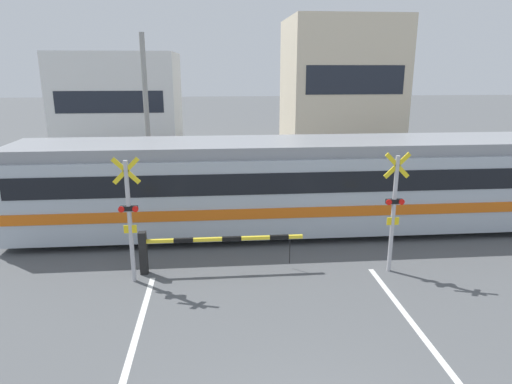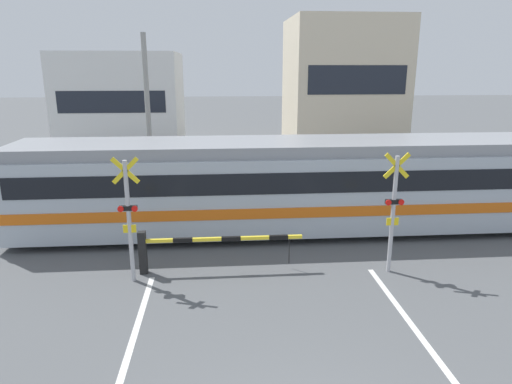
{
  "view_description": "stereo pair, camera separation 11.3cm",
  "coord_description": "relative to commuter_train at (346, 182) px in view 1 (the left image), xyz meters",
  "views": [
    {
      "loc": [
        -1.21,
        -4.53,
        5.35
      ],
      "look_at": [
        0.0,
        8.94,
        1.6
      ],
      "focal_mm": 32.0,
      "sensor_mm": 36.0,
      "label": 1
    },
    {
      "loc": [
        -1.1,
        -4.54,
        5.35
      ],
      "look_at": [
        0.0,
        8.94,
        1.6
      ],
      "focal_mm": 32.0,
      "sensor_mm": 36.0,
      "label": 2
    }
  ],
  "objects": [
    {
      "name": "building_left_of_street",
      "position": [
        -10.2,
        15.65,
        1.45
      ],
      "size": [
        7.18,
        6.71,
        6.15
      ],
      "color": "white",
      "rests_on": "ground_plane"
    },
    {
      "name": "crossing_barrier_near",
      "position": [
        -5.11,
        -3.02,
        -0.88
      ],
      "size": [
        4.35,
        0.2,
        1.17
      ],
      "color": "black",
      "rests_on": "ground_plane"
    },
    {
      "name": "rail_track_near",
      "position": [
        -3.08,
        -0.72,
        -1.59
      ],
      "size": [
        50.0,
        0.1,
        0.08
      ],
      "color": "#6B6051",
      "rests_on": "ground_plane"
    },
    {
      "name": "utility_pole_streetside",
      "position": [
        -7.21,
        5.69,
        1.72
      ],
      "size": [
        0.22,
        0.22,
        6.69
      ],
      "color": "gray",
      "rests_on": "ground_plane"
    },
    {
      "name": "commuter_train",
      "position": [
        0.0,
        0.0,
        0.0
      ],
      "size": [
        21.57,
        3.05,
        3.03
      ],
      "color": "#ADB7C1",
      "rests_on": "ground_plane"
    },
    {
      "name": "building_right_of_street",
      "position": [
        3.92,
        15.65,
        2.52
      ],
      "size": [
        6.96,
        6.71,
        8.29
      ],
      "color": "beige",
      "rests_on": "ground_plane"
    },
    {
      "name": "rail_track_far",
      "position": [
        -3.08,
        0.72,
        -1.59
      ],
      "size": [
        50.0,
        0.1,
        0.08
      ],
      "color": "#6B6051",
      "rests_on": "ground_plane"
    },
    {
      "name": "crossing_signal_left",
      "position": [
        -6.46,
        -3.45,
        0.16
      ],
      "size": [
        0.68,
        0.15,
        3.25
      ],
      "color": "#B2B2B7",
      "rests_on": "ground_plane"
    },
    {
      "name": "crossing_barrier_far",
      "position": [
        -1.06,
        3.19,
        -0.88
      ],
      "size": [
        4.35,
        0.2,
        1.17
      ],
      "color": "black",
      "rests_on": "ground_plane"
    },
    {
      "name": "pedestrian",
      "position": [
        -2.54,
        5.65,
        -0.64
      ],
      "size": [
        0.38,
        0.22,
        1.72
      ],
      "color": "#33384C",
      "rests_on": "ground_plane"
    },
    {
      "name": "crossing_signal_right",
      "position": [
        0.29,
        -3.45,
        0.16
      ],
      "size": [
        0.68,
        0.15,
        3.25
      ],
      "color": "#B2B2B7",
      "rests_on": "ground_plane"
    }
  ]
}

